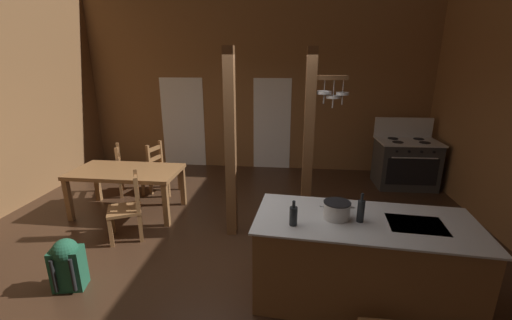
{
  "coord_description": "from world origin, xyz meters",
  "views": [
    {
      "loc": [
        0.8,
        -3.6,
        2.44
      ],
      "look_at": [
        0.37,
        0.44,
        1.2
      ],
      "focal_mm": 23.17,
      "sensor_mm": 36.0,
      "label": 1
    }
  ],
  "objects_px": {
    "ladderback_chair_at_table_end": "(128,208)",
    "stove_range": "(405,163)",
    "dining_table": "(126,175)",
    "ladderback_chair_by_post": "(128,171)",
    "kitchen_island": "(361,260)",
    "backpack": "(67,263)",
    "ladderback_chair_near_window": "(162,169)",
    "stockpot_on_counter": "(337,210)",
    "bottle_short_on_counter": "(293,216)",
    "bottle_tall_on_counter": "(361,210)",
    "mixing_bowl_on_counter": "(337,206)"
  },
  "relations": [
    {
      "from": "ladderback_chair_at_table_end",
      "to": "stove_range",
      "type": "bearing_deg",
      "value": 29.09
    },
    {
      "from": "dining_table",
      "to": "ladderback_chair_by_post",
      "type": "distance_m",
      "value": 0.89
    },
    {
      "from": "kitchen_island",
      "to": "backpack",
      "type": "relative_size",
      "value": 3.74
    },
    {
      "from": "dining_table",
      "to": "ladderback_chair_near_window",
      "type": "relative_size",
      "value": 1.8
    },
    {
      "from": "dining_table",
      "to": "stockpot_on_counter",
      "type": "relative_size",
      "value": 5.07
    },
    {
      "from": "kitchen_island",
      "to": "stockpot_on_counter",
      "type": "relative_size",
      "value": 6.61
    },
    {
      "from": "backpack",
      "to": "ladderback_chair_near_window",
      "type": "bearing_deg",
      "value": 90.34
    },
    {
      "from": "dining_table",
      "to": "ladderback_chair_by_post",
      "type": "height_order",
      "value": "ladderback_chair_by_post"
    },
    {
      "from": "ladderback_chair_near_window",
      "to": "ladderback_chair_by_post",
      "type": "xyz_separation_m",
      "value": [
        -0.61,
        -0.15,
        0.0
      ]
    },
    {
      "from": "ladderback_chair_by_post",
      "to": "stockpot_on_counter",
      "type": "xyz_separation_m",
      "value": [
        3.49,
        -2.49,
        0.56
      ]
    },
    {
      "from": "kitchen_island",
      "to": "bottle_short_on_counter",
      "type": "distance_m",
      "value": 0.92
    },
    {
      "from": "stockpot_on_counter",
      "to": "bottle_tall_on_counter",
      "type": "distance_m",
      "value": 0.23
    },
    {
      "from": "dining_table",
      "to": "ladderback_chair_at_table_end",
      "type": "distance_m",
      "value": 0.89
    },
    {
      "from": "stockpot_on_counter",
      "to": "ladderback_chair_near_window",
      "type": "bearing_deg",
      "value": 137.44
    },
    {
      "from": "ladderback_chair_by_post",
      "to": "backpack",
      "type": "bearing_deg",
      "value": -76.78
    },
    {
      "from": "ladderback_chair_near_window",
      "to": "bottle_tall_on_counter",
      "type": "xyz_separation_m",
      "value": [
        3.1,
        -2.69,
        0.59
      ]
    },
    {
      "from": "backpack",
      "to": "bottle_tall_on_counter",
      "type": "relative_size",
      "value": 2.01
    },
    {
      "from": "backpack",
      "to": "bottle_tall_on_counter",
      "type": "height_order",
      "value": "bottle_tall_on_counter"
    },
    {
      "from": "stockpot_on_counter",
      "to": "bottle_short_on_counter",
      "type": "distance_m",
      "value": 0.47
    },
    {
      "from": "kitchen_island",
      "to": "ladderback_chair_by_post",
      "type": "distance_m",
      "value": 4.53
    },
    {
      "from": "dining_table",
      "to": "stockpot_on_counter",
      "type": "bearing_deg",
      "value": -29.09
    },
    {
      "from": "stove_range",
      "to": "ladderback_chair_near_window",
      "type": "distance_m",
      "value": 4.75
    },
    {
      "from": "backpack",
      "to": "mixing_bowl_on_counter",
      "type": "distance_m",
      "value": 3.0
    },
    {
      "from": "backpack",
      "to": "stockpot_on_counter",
      "type": "bearing_deg",
      "value": 3.39
    },
    {
      "from": "dining_table",
      "to": "bottle_short_on_counter",
      "type": "bearing_deg",
      "value": -35.65
    },
    {
      "from": "dining_table",
      "to": "ladderback_chair_by_post",
      "type": "relative_size",
      "value": 1.8
    },
    {
      "from": "dining_table",
      "to": "kitchen_island",
      "type": "bearing_deg",
      "value": -27.17
    },
    {
      "from": "bottle_short_on_counter",
      "to": "dining_table",
      "type": "bearing_deg",
      "value": 144.35
    },
    {
      "from": "kitchen_island",
      "to": "backpack",
      "type": "xyz_separation_m",
      "value": [
        -3.14,
        -0.16,
        -0.15
      ]
    },
    {
      "from": "stove_range",
      "to": "ladderback_chair_near_window",
      "type": "relative_size",
      "value": 1.39
    },
    {
      "from": "stove_range",
      "to": "bottle_short_on_counter",
      "type": "distance_m",
      "value": 4.31
    },
    {
      "from": "ladderback_chair_near_window",
      "to": "backpack",
      "type": "height_order",
      "value": "ladderback_chair_near_window"
    },
    {
      "from": "bottle_short_on_counter",
      "to": "ladderback_chair_near_window",
      "type": "bearing_deg",
      "value": 130.85
    },
    {
      "from": "ladderback_chair_near_window",
      "to": "backpack",
      "type": "relative_size",
      "value": 1.59
    },
    {
      "from": "ladderback_chair_near_window",
      "to": "bottle_short_on_counter",
      "type": "xyz_separation_m",
      "value": [
        2.45,
        -2.83,
        0.57
      ]
    },
    {
      "from": "ladderback_chair_near_window",
      "to": "bottle_short_on_counter",
      "type": "height_order",
      "value": "bottle_short_on_counter"
    },
    {
      "from": "ladderback_chair_near_window",
      "to": "bottle_tall_on_counter",
      "type": "relative_size",
      "value": 3.21
    },
    {
      "from": "ladderback_chair_by_post",
      "to": "bottle_tall_on_counter",
      "type": "bearing_deg",
      "value": -34.43
    },
    {
      "from": "kitchen_island",
      "to": "dining_table",
      "type": "relative_size",
      "value": 1.31
    },
    {
      "from": "dining_table",
      "to": "ladderback_chair_near_window",
      "type": "distance_m",
      "value": 0.97
    },
    {
      "from": "bottle_short_on_counter",
      "to": "kitchen_island",
      "type": "bearing_deg",
      "value": 14.18
    },
    {
      "from": "kitchen_island",
      "to": "stove_range",
      "type": "relative_size",
      "value": 1.69
    },
    {
      "from": "kitchen_island",
      "to": "ladderback_chair_by_post",
      "type": "height_order",
      "value": "ladderback_chair_by_post"
    },
    {
      "from": "bottle_tall_on_counter",
      "to": "ladderback_chair_at_table_end",
      "type": "bearing_deg",
      "value": 161.13
    },
    {
      "from": "ladderback_chair_by_post",
      "to": "ladderback_chair_at_table_end",
      "type": "height_order",
      "value": "same"
    },
    {
      "from": "bottle_tall_on_counter",
      "to": "stockpot_on_counter",
      "type": "bearing_deg",
      "value": 167.41
    },
    {
      "from": "ladderback_chair_at_table_end",
      "to": "stockpot_on_counter",
      "type": "xyz_separation_m",
      "value": [
        2.71,
        -0.95,
        0.56
      ]
    },
    {
      "from": "dining_table",
      "to": "backpack",
      "type": "xyz_separation_m",
      "value": [
        0.23,
        -1.89,
        -0.34
      ]
    },
    {
      "from": "stove_range",
      "to": "ladderback_chair_by_post",
      "type": "relative_size",
      "value": 1.39
    },
    {
      "from": "dining_table",
      "to": "stockpot_on_counter",
      "type": "distance_m",
      "value": 3.56
    }
  ]
}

